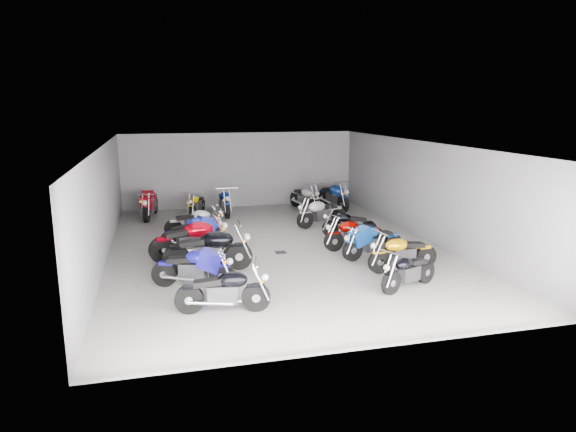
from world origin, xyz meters
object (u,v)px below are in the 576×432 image
motorcycle_left_f (195,222)px  motorcycle_right_b (402,253)px  motorcycle_left_e (194,233)px  motorcycle_left_b (194,268)px  motorcycle_back_c (225,202)px  motorcycle_back_a (150,204)px  motorcycle_left_c (209,250)px  motorcycle_right_a (408,271)px  motorcycle_right_d (354,234)px  motorcycle_back_e (305,197)px  drain_grate (281,252)px  motorcycle_left_a (224,291)px  motorcycle_back_b (197,204)px  motorcycle_left_d (191,240)px  motorcycle_right_f (321,213)px  motorcycle_back_f (334,196)px  motorcycle_right_e (349,224)px  motorcycle_right_c (372,241)px

motorcycle_left_f → motorcycle_right_b: 7.20m
motorcycle_left_e → motorcycle_left_f: (0.17, 1.53, -0.02)m
motorcycle_left_b → motorcycle_back_c: 8.48m
motorcycle_left_b → motorcycle_back_a: size_ratio=0.83×
motorcycle_left_e → motorcycle_left_b: bearing=-22.1°
motorcycle_left_b → motorcycle_left_c: (0.49, 1.22, 0.08)m
motorcycle_right_a → motorcycle_right_d: motorcycle_right_d is taller
motorcycle_back_a → motorcycle_back_e: motorcycle_back_a is taller
drain_grate → motorcycle_right_a: bearing=-59.2°
motorcycle_left_a → motorcycle_right_b: 5.25m
motorcycle_left_f → motorcycle_back_b: motorcycle_left_f is taller
motorcycle_left_d → motorcycle_left_e: 1.10m
drain_grate → motorcycle_back_e: 6.55m
motorcycle_left_a → motorcycle_left_b: size_ratio=1.03×
motorcycle_back_c → motorcycle_left_c: bearing=79.1°
motorcycle_right_f → motorcycle_back_c: motorcycle_back_c is taller
motorcycle_right_f → motorcycle_back_f: bearing=-46.2°
motorcycle_left_f → motorcycle_right_b: size_ratio=0.99×
motorcycle_right_f → motorcycle_back_a: size_ratio=0.86×
motorcycle_left_a → motorcycle_back_e: bearing=164.0°
motorcycle_back_c → drain_grate: bearing=98.8°
motorcycle_left_a → motorcycle_right_b: size_ratio=0.99×
motorcycle_left_e → motorcycle_back_e: bearing=116.3°
motorcycle_left_a → motorcycle_right_f: motorcycle_right_f is taller
motorcycle_right_a → motorcycle_right_e: (0.40, 5.03, -0.00)m
motorcycle_right_b → motorcycle_left_a: bearing=102.7°
motorcycle_left_e → motorcycle_back_c: motorcycle_back_c is taller
motorcycle_right_e → motorcycle_right_f: motorcycle_right_f is taller
motorcycle_right_a → motorcycle_back_c: bearing=-5.7°
motorcycle_left_e → motorcycle_back_a: 5.06m
motorcycle_left_d → motorcycle_back_b: motorcycle_left_d is taller
motorcycle_right_b → motorcycle_back_a: motorcycle_back_a is taller
motorcycle_right_f → motorcycle_back_e: 3.06m
motorcycle_back_e → motorcycle_right_f: bearing=70.1°
motorcycle_left_e → motorcycle_back_c: bearing=143.4°
motorcycle_back_e → motorcycle_left_f: bearing=20.3°
motorcycle_right_f → motorcycle_back_c: 4.27m
motorcycle_right_e → motorcycle_back_b: bearing=63.2°
motorcycle_back_b → motorcycle_left_c: bearing=110.1°
drain_grate → motorcycle_back_b: motorcycle_back_b is taller
motorcycle_left_c → motorcycle_back_b: motorcycle_left_c is taller
motorcycle_right_d → motorcycle_back_a: motorcycle_back_a is taller
motorcycle_left_c → motorcycle_back_a: bearing=-163.2°
motorcycle_right_c → motorcycle_left_c: bearing=76.3°
motorcycle_left_e → motorcycle_back_f: 7.88m
motorcycle_back_b → motorcycle_back_c: (1.10, -0.25, 0.09)m
motorcycle_left_f → motorcycle_right_d: 5.40m
motorcycle_left_f → motorcycle_left_d: bearing=-10.8°
motorcycle_right_b → motorcycle_back_e: (-0.24, 8.50, 0.04)m
motorcycle_left_e → motorcycle_back_b: 5.03m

